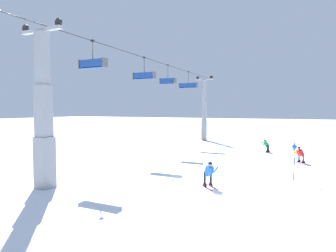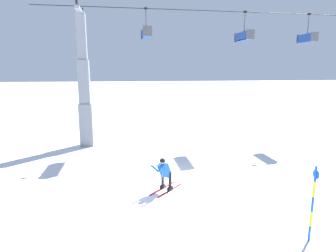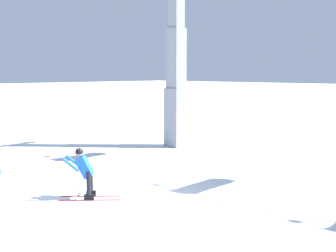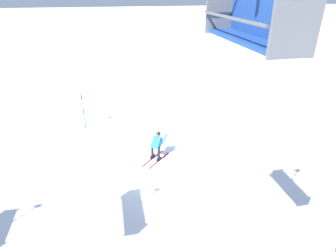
# 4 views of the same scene
# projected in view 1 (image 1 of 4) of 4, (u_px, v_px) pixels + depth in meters

# --- Properties ---
(ground_plane) EXTENTS (260.00, 260.00, 0.00)m
(ground_plane) POSITION_uv_depth(u_px,v_px,m) (199.00, 185.00, 16.80)
(ground_plane) COLOR white
(skier_carving_main) EXTENTS (1.60, 1.61, 1.62)m
(skier_carving_main) POSITION_uv_depth(u_px,v_px,m) (209.00, 172.00, 16.22)
(skier_carving_main) COLOR red
(skier_carving_main) RESTS_ON ground_plane
(lift_tower_near) EXTENTS (0.86, 2.98, 9.23)m
(lift_tower_near) POSITION_uv_depth(u_px,v_px,m) (44.00, 120.00, 15.94)
(lift_tower_near) COLOR gray
(lift_tower_near) RESTS_ON ground_plane
(lift_tower_far) EXTENTS (0.65, 2.48, 9.23)m
(lift_tower_far) POSITION_uv_depth(u_px,v_px,m) (204.00, 113.00, 41.11)
(lift_tower_far) COLOR gray
(lift_tower_far) RESTS_ON ground_plane
(haul_cable) EXTENTS (33.99, 0.05, 0.05)m
(haul_cable) POSITION_uv_depth(u_px,v_px,m) (159.00, 62.00, 28.23)
(haul_cable) COLOR black
(chairlift_seat_nearest) EXTENTS (0.61, 2.10, 1.92)m
(chairlift_seat_nearest) POSITION_uv_depth(u_px,v_px,m) (92.00, 64.00, 19.41)
(chairlift_seat_nearest) COLOR black
(chairlift_seat_second) EXTENTS (0.61, 2.11, 1.99)m
(chairlift_seat_second) POSITION_uv_depth(u_px,v_px,m) (144.00, 76.00, 25.62)
(chairlift_seat_second) COLOR black
(chairlift_seat_middle) EXTENTS (0.61, 1.73, 2.03)m
(chairlift_seat_middle) POSITION_uv_depth(u_px,v_px,m) (168.00, 81.00, 30.02)
(chairlift_seat_middle) COLOR black
(chairlift_seat_fourth) EXTENTS (0.61, 2.35, 2.04)m
(chairlift_seat_fourth) POSITION_uv_depth(u_px,v_px,m) (188.00, 85.00, 35.30)
(chairlift_seat_fourth) COLOR black
(trail_marker_pole) EXTENTS (0.07, 0.28, 2.37)m
(trail_marker_pole) POSITION_uv_depth(u_px,v_px,m) (294.00, 160.00, 17.76)
(trail_marker_pole) COLOR blue
(trail_marker_pole) RESTS_ON ground_plane
(skier_distant_uphill) EXTENTS (0.93, 1.69, 1.49)m
(skier_distant_uphill) POSITION_uv_depth(u_px,v_px,m) (266.00, 145.00, 29.60)
(skier_distant_uphill) COLOR red
(skier_distant_uphill) RESTS_ON ground_plane
(skier_distant_downhill) EXTENTS (1.73, 1.41, 1.50)m
(skier_distant_downhill) POSITION_uv_depth(u_px,v_px,m) (300.00, 154.00, 23.71)
(skier_distant_downhill) COLOR red
(skier_distant_downhill) RESTS_ON ground_plane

